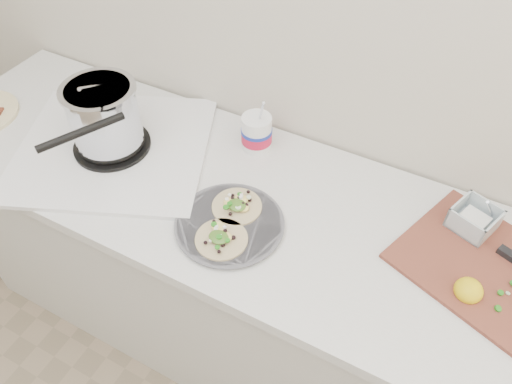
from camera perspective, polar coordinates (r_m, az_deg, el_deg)
The scene contains 5 objects.
counter at distance 1.80m, azimuth 2.04°, elevation -11.10°, with size 2.44×0.66×0.90m.
stove at distance 1.61m, azimuth -16.61°, elevation 7.11°, with size 0.76×0.74×0.28m.
taco_plate at distance 1.38m, azimuth -3.06°, elevation -3.47°, with size 0.31×0.31×0.04m.
tub at distance 1.58m, azimuth 0.13°, elevation 7.03°, with size 0.10×0.10×0.22m.
cutboard at distance 1.42m, azimuth 26.25°, elevation -7.91°, with size 0.59×0.50×0.08m.
Camera 1 is at (0.39, 0.55, 1.97)m, focal length 35.00 mm.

